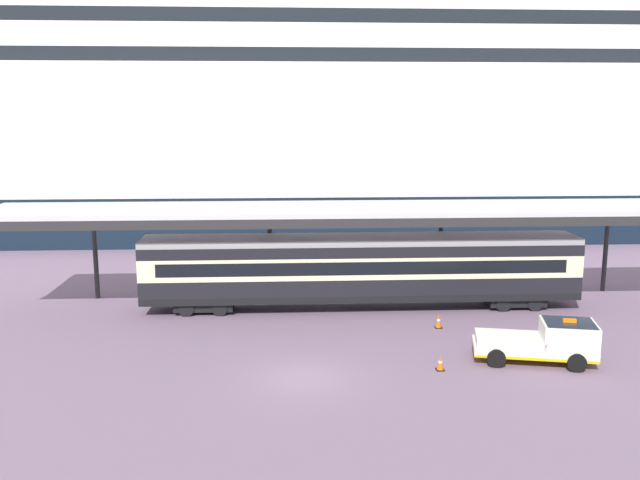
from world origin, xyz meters
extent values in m
plane|color=slate|center=(0.00, 0.00, 0.00)|extent=(400.00, 400.00, 0.00)
cube|color=black|center=(14.21, 42.86, 2.07)|extent=(163.65, 30.50, 4.13)
cube|color=white|center=(14.21, 42.86, 8.95)|extent=(163.65, 30.50, 9.64)
cube|color=white|center=(14.21, 42.86, 15.31)|extent=(150.55, 28.06, 3.08)
cube|color=black|center=(14.21, 28.88, 15.47)|extent=(144.01, 0.12, 1.11)
cube|color=white|center=(14.21, 42.86, 18.39)|extent=(144.53, 26.93, 3.08)
cube|color=black|center=(14.21, 29.44, 18.55)|extent=(138.25, 0.12, 1.11)
cube|color=white|center=(14.21, 42.86, 21.47)|extent=(138.51, 25.81, 3.08)
cube|color=beige|center=(3.52, 10.57, 5.59)|extent=(41.12, 5.61, 0.25)
cube|color=#262626|center=(3.52, 7.87, 5.22)|extent=(41.12, 0.20, 0.50)
cylinder|color=#262626|center=(-11.90, 12.98, 2.73)|extent=(0.28, 0.28, 5.47)
cylinder|color=#262626|center=(-1.62, 12.98, 2.73)|extent=(0.28, 0.28, 5.47)
cylinder|color=#262626|center=(8.66, 12.98, 2.73)|extent=(0.28, 0.28, 5.47)
cylinder|color=#262626|center=(18.94, 12.98, 2.73)|extent=(0.28, 0.28, 5.47)
cube|color=black|center=(3.52, 10.07, 0.85)|extent=(24.22, 2.80, 0.40)
cube|color=black|center=(3.52, 10.07, 1.50)|extent=(24.22, 2.80, 0.90)
cube|color=beige|center=(3.52, 10.07, 2.55)|extent=(24.22, 2.80, 1.20)
cube|color=black|center=(3.52, 8.70, 2.60)|extent=(22.29, 0.08, 0.72)
cube|color=black|center=(3.52, 10.07, 3.45)|extent=(24.22, 2.80, 0.60)
cube|color=#969696|center=(3.52, 10.07, 3.93)|extent=(24.22, 2.69, 0.36)
cube|color=black|center=(-5.20, 10.07, 0.45)|extent=(3.20, 2.35, 0.50)
cylinder|color=black|center=(-6.10, 8.90, 0.42)|extent=(0.84, 0.12, 0.84)
cylinder|color=black|center=(-4.30, 8.90, 0.42)|extent=(0.84, 0.12, 0.84)
cube|color=black|center=(12.24, 10.07, 0.45)|extent=(3.20, 2.35, 0.50)
cylinder|color=black|center=(11.34, 8.90, 0.42)|extent=(0.84, 0.12, 0.84)
cylinder|color=black|center=(13.14, 8.90, 0.42)|extent=(0.84, 0.12, 0.84)
cube|color=silver|center=(10.20, 1.34, 0.58)|extent=(5.51, 3.07, 0.36)
cube|color=#F2B20C|center=(10.20, 1.34, 0.45)|extent=(5.51, 3.09, 0.12)
cube|color=silver|center=(11.63, 1.03, 1.31)|extent=(2.65, 2.37, 1.10)
cube|color=#19232D|center=(11.63, 1.03, 1.66)|extent=(2.43, 2.24, 0.44)
cube|color=orange|center=(11.63, 1.03, 1.94)|extent=(0.59, 0.32, 0.16)
cube|color=silver|center=(9.19, 1.57, 0.94)|extent=(3.26, 2.50, 0.36)
cylinder|color=black|center=(12.04, 1.96, 0.40)|extent=(0.83, 0.42, 0.80)
cylinder|color=black|center=(11.62, 0.01, 0.40)|extent=(0.83, 0.42, 0.80)
cylinder|color=black|center=(8.79, 2.68, 0.40)|extent=(0.83, 0.42, 0.80)
cylinder|color=black|center=(8.36, 0.72, 0.40)|extent=(0.83, 0.42, 0.80)
cube|color=black|center=(7.10, 6.24, 0.02)|extent=(0.36, 0.36, 0.04)
cone|color=#EA590F|center=(7.10, 6.24, 0.38)|extent=(0.30, 0.30, 0.69)
cylinder|color=white|center=(7.10, 6.24, 0.42)|extent=(0.17, 0.17, 0.10)
cube|color=black|center=(5.86, 0.51, 0.02)|extent=(0.36, 0.36, 0.04)
cone|color=#EA590F|center=(5.86, 0.51, 0.34)|extent=(0.30, 0.30, 0.60)
cylinder|color=white|center=(5.86, 0.51, 0.37)|extent=(0.17, 0.17, 0.08)
cylinder|color=black|center=(13.68, 3.61, 0.35)|extent=(0.44, 0.44, 0.70)
sphere|color=black|center=(13.68, 3.61, 0.72)|extent=(0.48, 0.48, 0.48)
camera|label=1|loc=(-0.74, -26.49, 10.81)|focal=37.81mm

